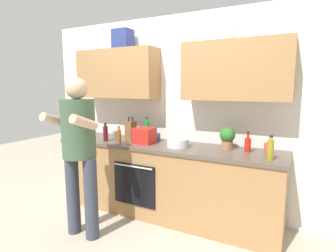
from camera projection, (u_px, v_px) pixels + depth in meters
The scene contains 18 objects.
ground_plane at pixel (164, 214), 3.39m from camera, with size 12.00×12.00×0.00m, color #B2A893.
back_wall_unit at pixel (173, 95), 3.41m from camera, with size 4.00×0.38×2.50m.
counter at pixel (164, 180), 3.32m from camera, with size 2.84×0.67×0.90m.
person_standing at pixel (79, 145), 2.76m from camera, with size 0.49×0.45×1.69m.
bottle_soda at pixel (147, 130), 3.55m from camera, with size 0.07×0.07×0.31m.
bottle_syrup at pixel (119, 136), 3.33m from camera, with size 0.05×0.05×0.21m.
bottle_hotsauce at pixel (248, 144), 2.88m from camera, with size 0.07×0.07×0.22m.
bottle_oil at pixel (271, 149), 2.55m from camera, with size 0.06×0.06×0.24m.
bottle_water at pixel (88, 133), 3.60m from camera, with size 0.07×0.07×0.22m.
bottle_wine at pixel (106, 133), 3.46m from camera, with size 0.06×0.06×0.24m.
bottle_juice at pixel (83, 130), 3.66m from camera, with size 0.07×0.07×0.27m.
cup_stoneware at pixel (116, 134), 3.70m from camera, with size 0.08×0.08×0.09m, color slate.
cup_ceramic at pixel (267, 148), 2.86m from camera, with size 0.07×0.07×0.10m, color #BF4C47.
cup_tea at pixel (158, 137), 3.51m from camera, with size 0.07×0.07×0.10m, color #33598C.
mixing_bowl at pixel (178, 143), 3.13m from camera, with size 0.26×0.26×0.10m, color silver.
knife_block at pixel (131, 130), 3.62m from camera, with size 0.10×0.14×0.30m.
potted_herb at pixel (227, 137), 3.00m from camera, with size 0.17×0.17×0.25m.
grocery_bag_crisps at pixel (144, 135), 3.32m from camera, with size 0.24×0.22×0.20m, color red.
Camera 1 is at (1.49, -2.82, 1.60)m, focal length 28.45 mm.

